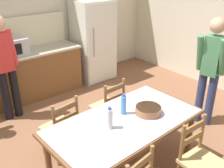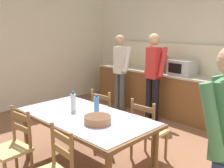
# 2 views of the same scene
# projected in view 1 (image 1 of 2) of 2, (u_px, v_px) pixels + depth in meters

# --- Properties ---
(ground_plane) EXTENTS (8.32, 8.32, 0.00)m
(ground_plane) POSITION_uv_depth(u_px,v_px,m) (99.00, 151.00, 3.76)
(ground_plane) COLOR brown
(wall_back) EXTENTS (6.52, 0.12, 2.90)m
(wall_back) POSITION_uv_depth(u_px,v_px,m) (15.00, 20.00, 5.00)
(wall_back) COLOR beige
(wall_back) RESTS_ON ground
(refrigerator) EXTENTS (0.79, 0.73, 1.75)m
(refrigerator) POSITION_uv_depth(u_px,v_px,m) (93.00, 41.00, 5.77)
(refrigerator) COLOR silver
(refrigerator) RESTS_ON ground
(microwave) EXTENTS (0.50, 0.39, 0.30)m
(microwave) POSITION_uv_depth(u_px,v_px,m) (12.00, 47.00, 4.69)
(microwave) COLOR #B2B7BC
(microwave) RESTS_ON kitchen_counter
(dining_table) EXTENTS (1.91, 1.06, 0.77)m
(dining_table) POSITION_uv_depth(u_px,v_px,m) (125.00, 126.00, 3.13)
(dining_table) COLOR brown
(dining_table) RESTS_ON ground
(bottle_near_centre) EXTENTS (0.07, 0.07, 0.27)m
(bottle_near_centre) POSITION_uv_depth(u_px,v_px,m) (110.00, 119.00, 2.90)
(bottle_near_centre) COLOR silver
(bottle_near_centre) RESTS_ON dining_table
(bottle_off_centre) EXTENTS (0.07, 0.07, 0.27)m
(bottle_off_centre) POSITION_uv_depth(u_px,v_px,m) (123.00, 105.00, 3.18)
(bottle_off_centre) COLOR #4C8ED6
(bottle_off_centre) RESTS_ON dining_table
(serving_bowl) EXTENTS (0.32, 0.32, 0.09)m
(serving_bowl) POSITION_uv_depth(u_px,v_px,m) (148.00, 110.00, 3.22)
(serving_bowl) COLOR #9E6642
(serving_bowl) RESTS_ON dining_table
(chair_side_far_right) EXTENTS (0.44, 0.42, 0.91)m
(chair_side_far_right) POSITION_uv_depth(u_px,v_px,m) (109.00, 107.00, 4.02)
(chair_side_far_right) COLOR olive
(chair_side_far_right) RESTS_ON ground
(chair_side_near_right) EXTENTS (0.43, 0.41, 0.91)m
(chair_side_near_right) POSITION_uv_depth(u_px,v_px,m) (199.00, 160.00, 2.95)
(chair_side_near_right) COLOR olive
(chair_side_near_right) RESTS_ON ground
(chair_side_far_left) EXTENTS (0.47, 0.45, 0.91)m
(chair_side_far_left) POSITION_uv_depth(u_px,v_px,m) (61.00, 128.00, 3.52)
(chair_side_far_left) COLOR olive
(chair_side_far_left) RESTS_ON ground
(person_at_counter) EXTENTS (0.44, 0.30, 1.76)m
(person_at_counter) POSITION_uv_depth(u_px,v_px,m) (5.00, 63.00, 4.18)
(person_at_counter) COLOR black
(person_at_counter) RESTS_ON ground
(person_by_table) EXTENTS (0.35, 0.48, 1.75)m
(person_by_table) POSITION_uv_depth(u_px,v_px,m) (210.00, 68.00, 4.03)
(person_by_table) COLOR navy
(person_by_table) RESTS_ON ground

